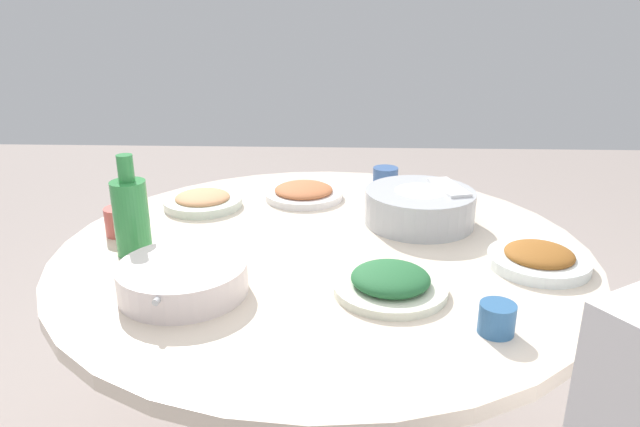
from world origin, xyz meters
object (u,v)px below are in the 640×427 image
at_px(rice_bowl, 420,206).
at_px(dish_tofu_braise, 304,192).
at_px(dish_stirfry, 539,258).
at_px(soup_bowl, 183,279).
at_px(tea_cup_side, 385,177).
at_px(dish_shrimp, 203,200).
at_px(dish_greens, 390,283).
at_px(tea_cup_far, 497,319).
at_px(round_dining_table, 323,307).
at_px(tea_cup_near, 120,221).
at_px(green_bottle, 131,215).

bearing_deg(rice_bowl, dish_tofu_braise, 58.90).
bearing_deg(rice_bowl, dish_stirfry, -137.58).
distance_m(soup_bowl, tea_cup_side, 0.83).
relative_size(dish_shrimp, tea_cup_side, 2.80).
height_order(rice_bowl, dish_tofu_braise, rice_bowl).
xyz_separation_m(dish_greens, dish_stirfry, (0.13, -0.33, -0.00)).
relative_size(dish_stirfry, dish_tofu_braise, 0.97).
xyz_separation_m(dish_shrimp, dish_greens, (-0.48, -0.48, 0.00)).
distance_m(soup_bowl, dish_shrimp, 0.50).
bearing_deg(tea_cup_far, round_dining_table, 40.56).
height_order(tea_cup_near, tea_cup_far, tea_cup_near).
relative_size(dish_stirfry, tea_cup_near, 3.04).
bearing_deg(tea_cup_far, dish_shrimp, 46.31).
relative_size(dish_greens, green_bottle, 0.98).
bearing_deg(tea_cup_side, tea_cup_near, 121.92).
relative_size(dish_greens, dish_stirfry, 1.05).
height_order(dish_greens, dish_tofu_braise, dish_greens).
height_order(rice_bowl, dish_shrimp, rice_bowl).
height_order(dish_shrimp, green_bottle, green_bottle).
bearing_deg(green_bottle, dish_stirfry, -92.36).
distance_m(dish_greens, tea_cup_side, 0.69).
bearing_deg(rice_bowl, round_dining_table, 122.69).
height_order(dish_greens, tea_cup_far, tea_cup_far).
bearing_deg(tea_cup_side, green_bottle, 131.25).
distance_m(dish_shrimp, dish_tofu_braise, 0.29).
distance_m(dish_greens, dish_stirfry, 0.35).
relative_size(dish_tofu_braise, tea_cup_near, 3.15).
relative_size(dish_tofu_braise, tea_cup_far, 3.52).
relative_size(dish_stirfry, tea_cup_far, 3.40).
bearing_deg(rice_bowl, soup_bowl, 127.86).
bearing_deg(dish_stirfry, rice_bowl, 42.42).
bearing_deg(rice_bowl, dish_shrimp, 79.80).
distance_m(dish_shrimp, dish_greens, 0.68).
relative_size(dish_shrimp, green_bottle, 0.93).
relative_size(rice_bowl, tea_cup_near, 3.91).
height_order(rice_bowl, dish_stirfry, rice_bowl).
bearing_deg(round_dining_table, green_bottle, 97.59).
height_order(rice_bowl, green_bottle, green_bottle).
bearing_deg(tea_cup_near, dish_tofu_braise, -56.07).
bearing_deg(soup_bowl, tea_cup_near, 38.34).
xyz_separation_m(rice_bowl, dish_stirfry, (-0.25, -0.23, -0.03)).
height_order(soup_bowl, dish_tofu_braise, soup_bowl).
bearing_deg(soup_bowl, tea_cup_far, -102.18).
relative_size(tea_cup_far, tea_cup_side, 0.83).
bearing_deg(soup_bowl, green_bottle, 40.93).
bearing_deg(soup_bowl, dish_tofu_braise, -18.96).
xyz_separation_m(soup_bowl, dish_tofu_braise, (0.58, -0.20, -0.01)).
bearing_deg(tea_cup_side, dish_greens, 177.04).
height_order(green_bottle, tea_cup_near, green_bottle).
distance_m(tea_cup_near, tea_cup_far, 0.91).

